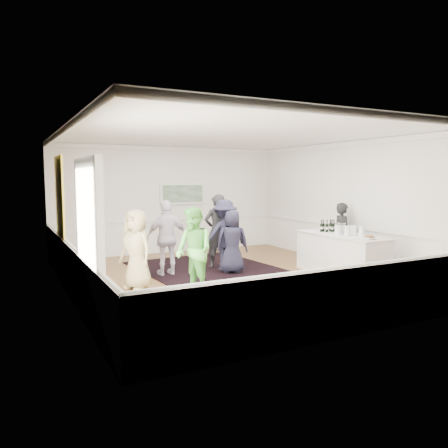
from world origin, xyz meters
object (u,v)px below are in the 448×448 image
guest_green (194,251)px  guest_navy (232,242)px  guest_tan (136,249)px  serving_table (342,255)px  bartender (342,234)px  guest_dark_b (217,231)px  ice_bucket (340,228)px  nut_bowl (369,238)px  guest_lilac (167,238)px  guest_dark_a (225,235)px

guest_green → guest_navy: (1.55, 1.30, -0.10)m
guest_tan → guest_green: bearing=20.0°
serving_table → bartender: size_ratio=1.45×
guest_dark_b → ice_bucket: (2.27, -1.93, 0.15)m
guest_tan → ice_bucket: bearing=54.2°
guest_dark_b → nut_bowl: bearing=130.5°
guest_lilac → guest_dark_b: 1.43m
bartender → ice_bucket: (-0.70, -0.69, 0.26)m
guest_tan → guest_dark_a: size_ratio=0.94×
serving_table → guest_tan: guest_tan is taller
guest_lilac → nut_bowl: (3.53, -2.75, 0.12)m
bartender → guest_navy: bartender is taller
guest_navy → nut_bowl: size_ratio=5.96×
bartender → ice_bucket: size_ratio=6.26×
ice_bucket → guest_tan: bearing=170.7°
guest_green → guest_dark_a: size_ratio=0.98×
guest_dark_b → guest_navy: guest_dark_b is taller
guest_navy → ice_bucket: 2.55m
guest_lilac → guest_dark_a: guest_lilac is taller
guest_lilac → guest_navy: (1.46, -0.48, -0.12)m
guest_dark_b → nut_bowl: size_ratio=7.33×
guest_dark_a → nut_bowl: 3.38m
guest_dark_a → ice_bucket: bearing=149.2°
bartender → nut_bowl: 1.95m
guest_lilac → guest_navy: guest_lilac is taller
bartender → guest_navy: size_ratio=1.08×
serving_table → guest_tan: (-4.61, 0.91, 0.33)m
serving_table → guest_green: (-3.70, 0.06, 0.37)m
guest_green → serving_table: bearing=77.7°
guest_navy → guest_green: bearing=67.8°
guest_green → ice_bucket: 3.78m
bartender → guest_lilac: (-4.38, 1.01, 0.06)m
guest_green → guest_navy: 2.03m
guest_dark_a → guest_navy: 0.40m
serving_table → nut_bowl: 1.05m
guest_navy → guest_tan: bearing=38.2°
bartender → nut_bowl: bartender is taller
bartender → guest_dark_a: size_ratio=0.94×
guest_green → guest_navy: guest_green is taller
guest_green → guest_dark_b: guest_dark_b is taller
guest_dark_a → nut_bowl: bearing=132.9°
guest_green → guest_dark_a: guest_dark_a is taller
guest_green → nut_bowl: bearing=63.7°
serving_table → guest_dark_a: bearing=141.1°
guest_lilac → guest_tan: bearing=42.9°
guest_tan → nut_bowl: guest_tan is taller
guest_green → ice_bucket: (3.78, 0.09, 0.22)m
guest_dark_a → guest_green: bearing=52.3°
serving_table → guest_lilac: 4.07m
guest_dark_a → guest_dark_b: 0.34m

